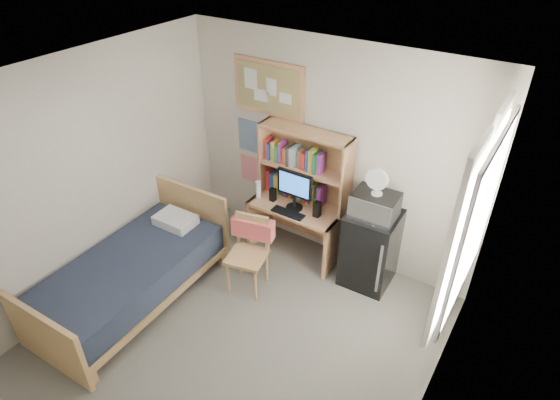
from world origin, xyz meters
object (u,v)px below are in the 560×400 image
Objects in this scene: bulletin_board at (269,88)px; speaker_left at (273,195)px; desk_fan at (378,182)px; microwave at (375,205)px; desk_chair at (247,256)px; mini_fridge at (370,248)px; bed at (132,280)px; monitor at (295,191)px; speaker_right at (317,209)px; desk at (296,229)px.

bulletin_board is 1.23m from speaker_left.
bulletin_board is 3.28× the size of desk_fan.
desk_chair is at bearing -144.72° from microwave.
desk_chair is 0.97× the size of mini_fridge.
mini_fridge is 0.45× the size of bed.
microwave is (1.52, -0.29, -0.87)m from bulletin_board.
monitor is 0.96m from microwave.
microwave is at bearing 37.90° from bed.
desk_chair reaches higher than bed.
microwave reaches higher than desk_chair.
monitor is 0.33m from speaker_right.
monitor is at bearing -178.74° from microwave.
bulletin_board is 2.04× the size of microwave.
bulletin_board reaches higher than microwave.
desk_chair is 0.85m from speaker_left.
desk is 1.98m from bed.
microwave is at bearing 4.34° from speaker_right.
desk is (0.57, -0.28, -1.58)m from bulletin_board.
speaker_left is at bearing 89.20° from desk_chair.
desk is at bearing -26.55° from bulletin_board.
bulletin_board is at bearing 158.32° from speaker_right.
desk_chair is 0.44× the size of bed.
monitor is at bearing -178.74° from desk_fan.
microwave is at bearing 2.97° from monitor.
monitor is at bearing -177.54° from mini_fridge.
bulletin_board is at bearing 148.72° from monitor.
mini_fridge is at bearing 4.18° from monitor.
desk_chair is 1.62m from desk_fan.
microwave reaches higher than monitor.
mini_fridge is at bearing 3.18° from speaker_left.
mini_fridge is 0.73m from speaker_right.
microwave is at bearing -90.00° from mini_fridge.
microwave is at bearing -0.64° from desk.
microwave reaches higher than speaker_right.
monitor is at bearing 54.96° from bed.
bulletin_board is 1.90m from desk_chair.
desk is 5.95× the size of speaker_right.
bulletin_board is at bearing 167.99° from mini_fridge.
microwave reaches higher than speaker_left.
desk_chair is 3.08× the size of desk_fan.
desk_chair is at bearing -144.72° from desk_fan.
microwave is (2.01, 1.66, 0.77)m from bed.
desk_fan is (0.65, 0.05, 0.54)m from speaker_right.
speaker_left is at bearing 63.05° from bed.
desk is at bearing 177.65° from microwave.
speaker_left is (-0.16, 0.77, 0.33)m from desk_chair.
desk_fan is at bearing 37.90° from bed.
mini_fridge is 1.06m from monitor.
monitor reaches higher than speaker_right.
speaker_right reaches higher than bed.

